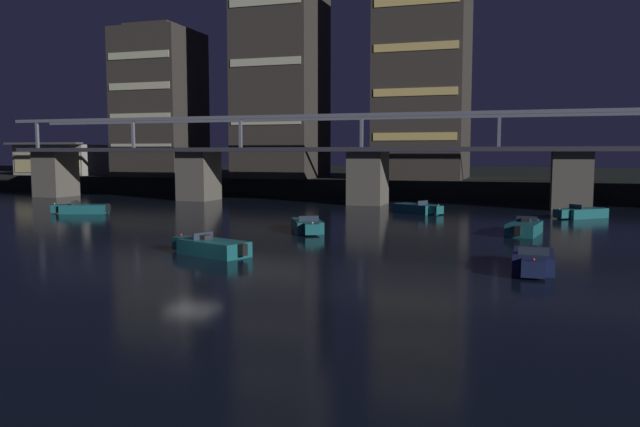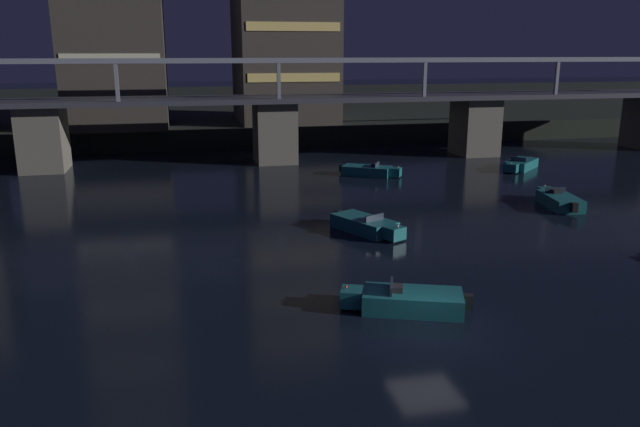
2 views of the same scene
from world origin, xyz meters
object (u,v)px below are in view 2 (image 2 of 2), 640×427
at_px(speedboat_near_left, 367,225).
at_px(speedboat_mid_right, 407,301).
at_px(speedboat_far_left, 369,171).
at_px(speedboat_far_right, 520,165).
at_px(tower_central, 283,3).
at_px(speedboat_far_center, 559,200).
at_px(river_bridge, 274,118).

height_order(speedboat_near_left, speedboat_mid_right, same).
relative_size(speedboat_far_left, speedboat_far_right, 1.07).
bearing_deg(speedboat_far_left, tower_central, 97.61).
bearing_deg(speedboat_far_center, speedboat_far_left, 125.86).
distance_m(speedboat_near_left, speedboat_mid_right, 11.13).
bearing_deg(tower_central, speedboat_mid_right, -93.92).
xyz_separation_m(river_bridge, speedboat_mid_right, (-0.04, -35.28, -3.62)).
bearing_deg(speedboat_mid_right, tower_central, 86.08).
xyz_separation_m(speedboat_near_left, speedboat_far_center, (14.23, 3.09, 0.00)).
height_order(speedboat_mid_right, speedboat_far_left, same).
xyz_separation_m(tower_central, speedboat_far_right, (16.89, -23.70, -14.73)).
bearing_deg(tower_central, river_bridge, -102.67).
xyz_separation_m(river_bridge, speedboat_far_right, (20.31, -8.47, -3.62)).
relative_size(speedboat_near_left, speedboat_far_right, 1.10).
relative_size(tower_central, speedboat_far_left, 5.43).
relative_size(tower_central, speedboat_mid_right, 5.14).
xyz_separation_m(tower_central, speedboat_near_left, (-1.83, -39.50, -14.73)).
distance_m(speedboat_far_left, speedboat_far_right, 13.73).
xyz_separation_m(speedboat_near_left, speedboat_far_right, (18.72, 15.80, 0.00)).
bearing_deg(speedboat_near_left, tower_central, 87.34).
height_order(tower_central, speedboat_far_left, tower_central).
xyz_separation_m(tower_central, speedboat_mid_right, (-3.46, -50.51, -14.73)).
xyz_separation_m(speedboat_near_left, speedboat_mid_right, (-1.63, -11.01, 0.00)).
bearing_deg(speedboat_mid_right, speedboat_far_right, 52.81).
bearing_deg(speedboat_far_right, river_bridge, 157.37).
bearing_deg(speedboat_far_left, speedboat_mid_right, -103.83).
relative_size(river_bridge, speedboat_far_center, 16.45).
distance_m(speedboat_mid_right, speedboat_far_right, 33.66).
xyz_separation_m(river_bridge, speedboat_near_left, (1.59, -24.27, -3.62)).
relative_size(tower_central, speedboat_far_center, 5.01).
xyz_separation_m(river_bridge, speedboat_far_left, (6.58, -8.39, -3.62)).
height_order(tower_central, speedboat_far_center, tower_central).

